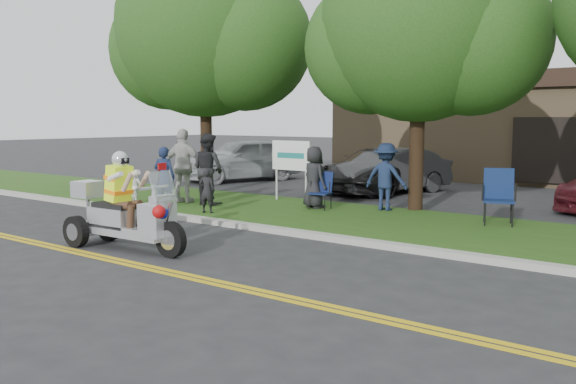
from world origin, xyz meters
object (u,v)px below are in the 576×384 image
Objects in this scene: lawn_chair_a at (322,188)px; trike_scooter at (123,215)px; spectator_adult_right at (184,166)px; parked_car_left at (388,171)px; lawn_chair_b at (499,193)px; spectator_adult_left at (164,177)px; parked_car_mid at (376,170)px; parked_car_far_left at (241,159)px; spectator_adult_mid at (208,169)px.

trike_scooter is at bearing -103.98° from lawn_chair_a.
spectator_adult_right reaches higher than parked_car_left.
lawn_chair_b is 0.60× the size of spectator_adult_right.
parked_car_left is at bearing -133.94° from spectator_adult_left.
parked_car_mid reaches higher than lawn_chair_a.
parked_car_mid is (5.87, -0.11, -0.12)m from parked_car_far_left.
trike_scooter is at bearing -38.84° from parked_car_far_left.
parked_car_mid is (2.49, 6.05, -0.40)m from spectator_adult_right.
spectator_adult_right is at bearing 11.89° from spectator_adult_mid.
parked_car_far_left is (-3.38, 6.16, -0.28)m from spectator_adult_right.
lawn_chair_b is at bearing -2.13° from parked_car_far_left.
spectator_adult_mid is at bearing -166.95° from lawn_chair_a.
spectator_adult_left is 1.15m from spectator_adult_mid.
parked_car_left is at bearing 87.62° from lawn_chair_a.
spectator_adult_mid is 0.43× the size of parked_car_left.
parked_car_mid is at bearing 120.23° from lawn_chair_b.
spectator_adult_mid is at bearing 172.04° from spectator_adult_right.
parked_car_left is 0.52m from parked_car_mid.
parked_car_left is (-0.14, 10.35, 0.09)m from trike_scooter.
lawn_chair_a is 4.66m from parked_car_left.
trike_scooter is 5.46m from spectator_adult_right.
lawn_chair_a is 4.01m from spectator_adult_left.
lawn_chair_a is at bearing -169.01° from spectator_adult_left.
trike_scooter reaches higher than lawn_chair_b.
trike_scooter is 5.15m from spectator_adult_mid.
parked_car_mid is at bearing 93.24° from lawn_chair_a.
parked_car_left reaches higher than lawn_chair_a.
spectator_adult_right reaches higher than lawn_chair_a.
parked_car_far_left is at bearing 137.74° from lawn_chair_b.
parked_car_far_left is (-4.16, 6.04, -0.23)m from spectator_adult_mid.
parked_car_mid is at bearing -177.19° from parked_car_left.
spectator_adult_left reaches higher than parked_car_left.
spectator_adult_right is (-7.82, -1.70, 0.32)m from lawn_chair_b.
lawn_chair_b is at bearing -164.25° from spectator_adult_mid.
trike_scooter is 10.51m from parked_car_mid.
lawn_chair_b is at bearing 177.07° from spectator_adult_left.
spectator_adult_left is at bearing 178.08° from lawn_chair_b.
spectator_adult_mid reaches higher than parked_car_left.
spectator_adult_mid reaches higher than parked_car_far_left.
spectator_adult_right is 0.42× the size of parked_car_far_left.
trike_scooter is 0.57× the size of parked_car_far_left.
lawn_chair_a is at bearing 165.03° from lawn_chair_b.
lawn_chair_b is 0.63× the size of spectator_adult_mid.
spectator_adult_right reaches higher than parked_car_mid.
lawn_chair_b is 7.23m from spectator_adult_mid.
parked_car_far_left is (-3.59, 7.03, -0.06)m from spectator_adult_left.
parked_car_mid is (-0.50, 0.14, -0.01)m from parked_car_left.
parked_car_mid is (-5.33, 4.35, -0.07)m from lawn_chair_b.
lawn_chair_a is 0.60× the size of spectator_adult_left.
spectator_adult_mid is 0.79m from spectator_adult_right.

